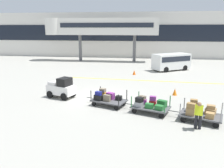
{
  "coord_description": "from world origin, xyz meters",
  "views": [
    {
      "loc": [
        3.42,
        -16.69,
        5.25
      ],
      "look_at": [
        0.92,
        0.54,
        0.98
      ],
      "focal_mm": 36.69,
      "sensor_mm": 36.0,
      "label": 1
    }
  ],
  "objects_px": {
    "baggage_cart_tail": "(200,112)",
    "shuttle_van": "(171,61)",
    "baggage_cart_middle": "(150,105)",
    "safety_cone_far": "(134,72)",
    "baggage_tug": "(61,88)",
    "baggage_handler": "(199,114)",
    "safety_cone_near": "(175,92)",
    "baggage_cart_lead": "(107,98)"
  },
  "relations": [
    {
      "from": "safety_cone_near",
      "to": "baggage_handler",
      "type": "bearing_deg",
      "value": -86.18
    },
    {
      "from": "baggage_handler",
      "to": "shuttle_van",
      "type": "relative_size",
      "value": 0.31
    },
    {
      "from": "baggage_cart_middle",
      "to": "safety_cone_near",
      "type": "height_order",
      "value": "baggage_cart_middle"
    },
    {
      "from": "baggage_cart_lead",
      "to": "baggage_cart_middle",
      "type": "height_order",
      "value": "same"
    },
    {
      "from": "baggage_tug",
      "to": "safety_cone_near",
      "type": "relative_size",
      "value": 4.26
    },
    {
      "from": "baggage_cart_lead",
      "to": "baggage_cart_tail",
      "type": "distance_m",
      "value": 6.1
    },
    {
      "from": "baggage_cart_tail",
      "to": "safety_cone_near",
      "type": "height_order",
      "value": "baggage_cart_tail"
    },
    {
      "from": "safety_cone_far",
      "to": "baggage_tug",
      "type": "bearing_deg",
      "value": -117.85
    },
    {
      "from": "baggage_cart_tail",
      "to": "baggage_handler",
      "type": "xyz_separation_m",
      "value": [
        -0.37,
        -1.21,
        0.32
      ]
    },
    {
      "from": "baggage_cart_lead",
      "to": "safety_cone_far",
      "type": "bearing_deg",
      "value": 83.1
    },
    {
      "from": "baggage_tug",
      "to": "safety_cone_far",
      "type": "height_order",
      "value": "baggage_tug"
    },
    {
      "from": "baggage_cart_tail",
      "to": "baggage_cart_middle",
      "type": "bearing_deg",
      "value": 161.4
    },
    {
      "from": "baggage_cart_tail",
      "to": "baggage_tug",
      "type": "bearing_deg",
      "value": 160.99
    },
    {
      "from": "safety_cone_near",
      "to": "safety_cone_far",
      "type": "height_order",
      "value": "same"
    },
    {
      "from": "baggage_cart_tail",
      "to": "shuttle_van",
      "type": "xyz_separation_m",
      "value": [
        0.07,
        16.6,
        0.69
      ]
    },
    {
      "from": "shuttle_van",
      "to": "baggage_handler",
      "type": "bearing_deg",
      "value": -91.39
    },
    {
      "from": "baggage_cart_middle",
      "to": "safety_cone_near",
      "type": "distance_m",
      "value": 4.69
    },
    {
      "from": "baggage_cart_tail",
      "to": "shuttle_van",
      "type": "height_order",
      "value": "shuttle_van"
    },
    {
      "from": "baggage_cart_lead",
      "to": "shuttle_van",
      "type": "distance_m",
      "value": 15.75
    },
    {
      "from": "baggage_cart_tail",
      "to": "safety_cone_far",
      "type": "bearing_deg",
      "value": 108.85
    },
    {
      "from": "baggage_tug",
      "to": "baggage_cart_tail",
      "type": "bearing_deg",
      "value": -19.01
    },
    {
      "from": "baggage_tug",
      "to": "baggage_cart_middle",
      "type": "height_order",
      "value": "baggage_tug"
    },
    {
      "from": "safety_cone_far",
      "to": "baggage_cart_middle",
      "type": "bearing_deg",
      "value": -82.4
    },
    {
      "from": "baggage_tug",
      "to": "baggage_handler",
      "type": "xyz_separation_m",
      "value": [
        9.2,
        -4.51,
        0.11
      ]
    },
    {
      "from": "baggage_cart_lead",
      "to": "baggage_cart_middle",
      "type": "bearing_deg",
      "value": -19.35
    },
    {
      "from": "baggage_cart_lead",
      "to": "safety_cone_far",
      "type": "xyz_separation_m",
      "value": [
        1.33,
        11.01,
        -0.24
      ]
    },
    {
      "from": "baggage_handler",
      "to": "shuttle_van",
      "type": "height_order",
      "value": "shuttle_van"
    },
    {
      "from": "baggage_handler",
      "to": "safety_cone_near",
      "type": "height_order",
      "value": "baggage_handler"
    },
    {
      "from": "baggage_tug",
      "to": "shuttle_van",
      "type": "relative_size",
      "value": 0.46
    },
    {
      "from": "shuttle_van",
      "to": "baggage_cart_middle",
      "type": "bearing_deg",
      "value": -100.48
    },
    {
      "from": "shuttle_van",
      "to": "baggage_cart_lead",
      "type": "bearing_deg",
      "value": -111.77
    },
    {
      "from": "baggage_tug",
      "to": "safety_cone_near",
      "type": "distance_m",
      "value": 8.98
    },
    {
      "from": "safety_cone_near",
      "to": "baggage_tug",
      "type": "bearing_deg",
      "value": -167.91
    },
    {
      "from": "baggage_cart_tail",
      "to": "safety_cone_far",
      "type": "height_order",
      "value": "baggage_cart_tail"
    },
    {
      "from": "shuttle_van",
      "to": "safety_cone_far",
      "type": "xyz_separation_m",
      "value": [
        -4.5,
        -3.6,
        -0.96
      ]
    },
    {
      "from": "baggage_tug",
      "to": "shuttle_van",
      "type": "height_order",
      "value": "shuttle_van"
    },
    {
      "from": "baggage_cart_lead",
      "to": "baggage_handler",
      "type": "xyz_separation_m",
      "value": [
        5.4,
        -3.2,
        0.35
      ]
    },
    {
      "from": "baggage_cart_tail",
      "to": "shuttle_van",
      "type": "bearing_deg",
      "value": 89.78
    },
    {
      "from": "safety_cone_near",
      "to": "baggage_cart_tail",
      "type": "bearing_deg",
      "value": -81.29
    },
    {
      "from": "baggage_tug",
      "to": "baggage_cart_tail",
      "type": "height_order",
      "value": "baggage_tug"
    },
    {
      "from": "baggage_cart_middle",
      "to": "safety_cone_far",
      "type": "relative_size",
      "value": 5.58
    },
    {
      "from": "baggage_handler",
      "to": "baggage_cart_tail",
      "type": "bearing_deg",
      "value": 73.22
    }
  ]
}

